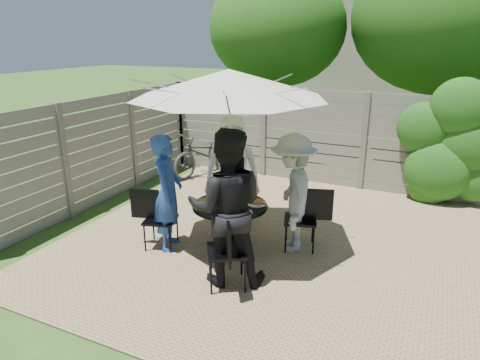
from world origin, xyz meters
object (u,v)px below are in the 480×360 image
at_px(chair_left, 160,230).
at_px(coffee_cup, 238,194).
at_px(glass_left, 210,202).
at_px(syrup_jug, 226,197).
at_px(patio_table, 230,218).
at_px(plate_right, 257,203).
at_px(plate_left, 203,202).
at_px(person_left, 168,193).
at_px(plate_front, 229,213).
at_px(umbrella, 229,84).
at_px(person_right, 292,194).
at_px(glass_back, 223,192).
at_px(person_front, 227,208).
at_px(chair_back, 233,202).
at_px(plate_back, 231,193).
at_px(bicycle, 205,153).
at_px(glass_right, 249,197).
at_px(person_back, 232,171).
at_px(chair_front, 227,265).
at_px(chair_right, 301,231).
at_px(plate_extra, 243,211).

bearing_deg(chair_left, coffee_cup, 18.82).
distance_m(glass_left, coffee_cup, 0.48).
height_order(glass_left, syrup_jug, syrup_jug).
xyz_separation_m(patio_table, plate_right, (0.33, 0.15, 0.22)).
distance_m(patio_table, plate_left, 0.42).
relative_size(chair_left, person_left, 0.53).
relative_size(plate_right, syrup_jug, 1.62).
bearing_deg(plate_front, syrup_jug, 122.26).
xyz_separation_m(plate_left, plate_right, (0.66, 0.29, 0.00)).
height_order(patio_table, umbrella, umbrella).
distance_m(person_right, glass_back, 0.97).
height_order(person_front, glass_back, person_front).
height_order(chair_back, plate_front, chair_back).
xyz_separation_m(chair_left, plate_right, (1.21, 0.54, 0.42)).
xyz_separation_m(plate_back, bicycle, (-1.84, 2.47, -0.22)).
relative_size(person_right, glass_right, 11.54).
bearing_deg(person_left, patio_table, -90.00).
relative_size(person_back, bicycle, 0.99).
relative_size(chair_left, chair_front, 0.91).
distance_m(chair_right, glass_left, 1.31).
height_order(chair_right, glass_back, chair_right).
bearing_deg(coffee_cup, person_left, -142.76).
distance_m(chair_back, person_back, 0.58).
height_order(chair_back, bicycle, chair_back).
bearing_deg(plate_back, syrup_jug, -77.02).
bearing_deg(chair_front, plate_extra, -22.34).
height_order(person_back, chair_left, person_back).
xyz_separation_m(plate_right, glass_left, (-0.52, -0.35, 0.05)).
bearing_deg(plate_back, chair_right, 3.38).
distance_m(person_back, glass_left, 0.98).
bearing_deg(person_front, plate_back, -90.00).
distance_m(plate_front, glass_left, 0.37).
relative_size(umbrella, person_left, 2.05).
distance_m(chair_back, chair_left, 1.36).
xyz_separation_m(person_back, person_left, (-0.42, -1.10, -0.05)).
height_order(person_left, plate_front, person_left).
distance_m(chair_right, plate_right, 0.73).
xyz_separation_m(chair_front, syrup_jug, (-0.47, 0.90, 0.45)).
xyz_separation_m(plate_right, bicycle, (-2.31, 2.66, -0.22)).
height_order(chair_left, glass_left, chair_left).
distance_m(person_left, coffee_cup, 0.96).
bearing_deg(coffee_cup, chair_back, 121.62).
height_order(chair_front, person_front, person_front).
distance_m(person_back, plate_back, 0.50).
distance_m(person_left, plate_right, 1.20).
bearing_deg(person_right, plate_back, -113.45).
height_order(patio_table, chair_right, chair_right).
height_order(chair_back, chair_left, chair_back).
bearing_deg(coffee_cup, person_back, 123.24).
distance_m(chair_left, glass_back, 1.01).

